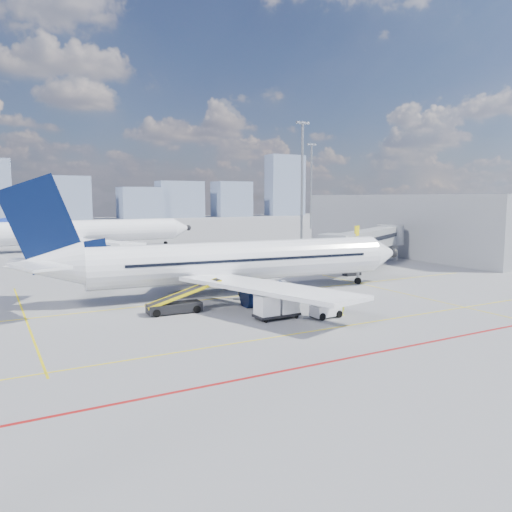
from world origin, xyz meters
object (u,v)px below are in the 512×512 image
at_px(second_aircraft, 82,232).
at_px(belt_loader, 176,305).
at_px(baggage_tug, 324,308).
at_px(cargo_dolly, 277,305).
at_px(ramp_worker, 343,305).
at_px(main_aircraft, 227,262).

bearing_deg(second_aircraft, belt_loader, -95.53).
height_order(baggage_tug, belt_loader, belt_loader).
height_order(second_aircraft, cargo_dolly, second_aircraft).
xyz_separation_m(baggage_tug, ramp_worker, (1.84, 0.02, 0.08)).
xyz_separation_m(cargo_dolly, ramp_worker, (5.35, -1.55, -0.23)).
bearing_deg(baggage_tug, belt_loader, 140.29).
height_order(baggage_tug, cargo_dolly, cargo_dolly).
relative_size(second_aircraft, cargo_dolly, 11.77).
bearing_deg(baggage_tug, main_aircraft, 99.31).
distance_m(main_aircraft, belt_loader, 9.05).
relative_size(baggage_tug, cargo_dolly, 0.66).
bearing_deg(second_aircraft, ramp_worker, -84.93).
bearing_deg(belt_loader, baggage_tug, -33.80).
bearing_deg(belt_loader, main_aircraft, 37.87).
xyz_separation_m(main_aircraft, second_aircraft, (-4.81, 51.92, -0.00)).
xyz_separation_m(baggage_tug, cargo_dolly, (-3.51, 1.57, 0.31)).
height_order(main_aircraft, belt_loader, main_aircraft).
xyz_separation_m(cargo_dolly, belt_loader, (-6.29, 5.73, -0.42)).
bearing_deg(belt_loader, second_aircraft, 90.57).
height_order(main_aircraft, second_aircraft, second_aircraft).
bearing_deg(baggage_tug, cargo_dolly, 152.86).
height_order(cargo_dolly, ramp_worker, cargo_dolly).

